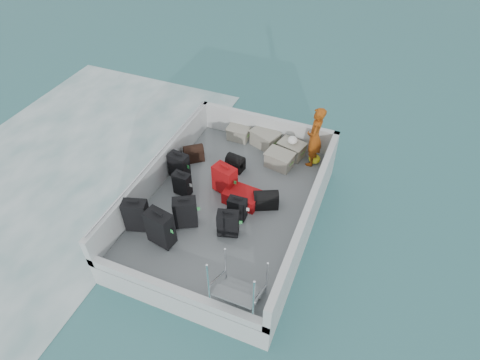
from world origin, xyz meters
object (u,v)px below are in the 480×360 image
Objects in this scene: suitcase_6 at (228,224)px; suitcase_5 at (225,180)px; crate_0 at (238,134)px; suitcase_0 at (137,216)px; suitcase_7 at (237,209)px; suitcase_4 at (185,213)px; passenger at (315,137)px; crate_2 at (291,150)px; suitcase_8 at (242,197)px; crate_1 at (265,139)px; suitcase_1 at (182,184)px; suitcase_3 at (160,228)px; crate_3 at (279,160)px; suitcase_2 at (179,166)px.

suitcase_5 is at bearing 100.78° from suitcase_6.
suitcase_0 is at bearing -101.66° from crate_0.
suitcase_4 is at bearing -150.09° from suitcase_7.
passenger is at bearing 64.13° from suitcase_5.
passenger is (1.52, 1.69, 0.41)m from suitcase_5.
suitcase_7 is 1.02× the size of crate_0.
suitcase_4 is 3.25m from crate_2.
suitcase_0 is at bearing -109.74° from suitcase_5.
suitcase_5 is 0.54m from suitcase_8.
crate_2 reaches higher than crate_0.
passenger reaches higher than crate_1.
suitcase_8 is at bearing 16.54° from suitcase_1.
crate_1 is at bearing 11.10° from suitcase_8.
suitcase_1 is 0.72× the size of suitcase_3.
suitcase_3 is (0.26, -1.35, 0.11)m from suitcase_1.
passenger is (1.05, 1.86, 0.61)m from suitcase_8.
crate_1 is at bearing 50.56° from suitcase_4.
suitcase_4 reaches higher than crate_3.
suitcase_3 is at bearing 152.03° from suitcase_8.
suitcase_5 reaches higher than suitcase_6.
crate_0 is at bearing 60.84° from suitcase_0.
suitcase_2 is 1.06× the size of crate_3.
suitcase_4 is 1.14× the size of crate_3.
suitcase_5 is at bearing -119.58° from crate_2.
suitcase_6 is 0.94m from suitcase_8.
suitcase_6 is 2.99m from passenger.
suitcase_3 reaches higher than crate_3.
crate_2 is at bearing -10.05° from suitcase_8.
suitcase_1 is 0.37× the size of passenger.
suitcase_7 reaches higher than crate_0.
suitcase_3 is 1.61m from suitcase_7.
suitcase_2 is at bearing -61.58° from passenger.
suitcase_6 is at bearing -97.20° from crate_3.
suitcase_7 is at bearing -165.04° from suitcase_8.
suitcase_0 is 1.14× the size of crate_1.
suitcase_6 is 1.01× the size of crate_2.
passenger is at bearing 33.38° from suitcase_0.
crate_0 is 0.90× the size of crate_2.
suitcase_1 is at bearing -48.05° from suitcase_2.
crate_3 is at bearing -106.88° from crate_2.
suitcase_3 is at bearing -28.82° from suitcase_0.
suitcase_8 is 1.48m from crate_3.
suitcase_5 is 1.54m from crate_3.
crate_1 is at bearing 70.26° from suitcase_1.
crate_0 is (0.37, 2.33, -0.13)m from suitcase_1.
suitcase_1 is at bearing 93.95° from suitcase_4.
suitcase_8 is at bearing -84.06° from crate_1.
suitcase_1 is at bearing 56.07° from suitcase_0.
suitcase_8 is at bearing -2.86° from suitcase_5.
crate_0 is (-1.01, 3.00, -0.14)m from suitcase_6.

